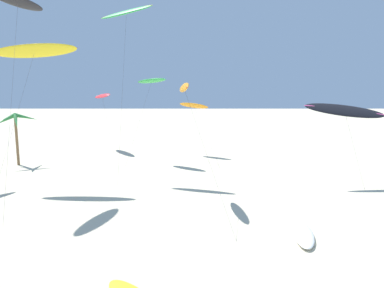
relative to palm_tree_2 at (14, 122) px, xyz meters
The scene contains 10 objects.
palm_tree_2 is the anchor object (origin of this frame).
flying_kite_0 20.96m from the palm_tree_2, 17.83° to the right, with size 6.32×6.78×19.67m.
flying_kite_1 19.84m from the palm_tree_2, 61.64° to the right, with size 3.46×11.42×18.79m.
flying_kite_2 14.88m from the palm_tree_2, 53.17° to the left, with size 4.82×7.99×9.37m.
flying_kite_3 27.17m from the palm_tree_2, 33.21° to the right, with size 4.57×12.73×11.00m.
flying_kite_4 24.57m from the palm_tree_2, 17.63° to the left, with size 5.72×11.41×8.08m.
flying_kite_5 14.33m from the palm_tree_2, 53.75° to the right, with size 9.02×7.45×15.14m.
flying_kite_6 40.47m from the palm_tree_2, 13.11° to the right, with size 8.83×3.68×9.13m.
flying_kite_7 18.58m from the palm_tree_2, ahead, with size 5.56×6.74×11.69m.
grounded_kite_2 39.60m from the palm_tree_2, 37.59° to the right, with size 2.26×5.01×0.43m.
Camera 1 is at (3.51, -5.48, 11.01)m, focal length 35.61 mm.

